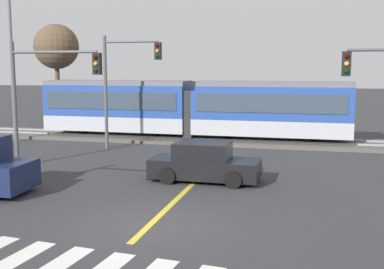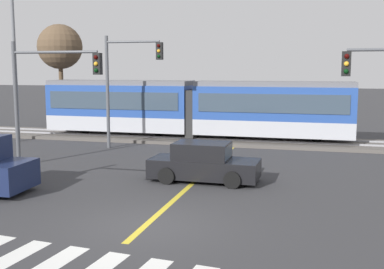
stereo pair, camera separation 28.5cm
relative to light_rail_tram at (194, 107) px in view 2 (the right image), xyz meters
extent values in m
plane|color=#333335|center=(2.74, -15.82, -2.05)|extent=(200.00, 200.00, 0.00)
cube|color=#56514C|center=(2.74, 0.01, -1.96)|extent=(120.00, 4.00, 0.18)
cube|color=#939399|center=(2.74, -0.71, -1.82)|extent=(120.00, 0.08, 0.10)
cube|color=#939399|center=(2.74, 0.73, -1.82)|extent=(120.00, 0.08, 0.10)
cube|color=#B7BAC1|center=(-4.75, 0.01, -1.07)|extent=(9.00, 2.60, 0.90)
cube|color=#284C9E|center=(-4.75, 0.01, 0.33)|extent=(9.00, 2.60, 1.90)
cube|color=#384756|center=(-4.75, -1.31, 0.38)|extent=(8.28, 0.04, 1.04)
cube|color=slate|center=(-4.75, 0.01, 1.42)|extent=(9.00, 2.39, 0.28)
cylinder|color=black|center=(-2.28, 0.01, -1.52)|extent=(0.70, 0.20, 0.70)
cylinder|color=black|center=(-7.22, 0.01, -1.52)|extent=(0.70, 0.20, 0.70)
cube|color=#B7BAC1|center=(4.75, 0.01, -1.07)|extent=(9.00, 2.60, 0.90)
cube|color=#284C9E|center=(4.75, 0.01, 0.33)|extent=(9.00, 2.60, 1.90)
cube|color=#384756|center=(4.75, -1.31, 0.38)|extent=(8.28, 0.04, 1.04)
cube|color=slate|center=(4.75, 0.01, 1.42)|extent=(9.00, 2.39, 0.28)
cylinder|color=black|center=(7.22, 0.01, -1.52)|extent=(0.70, 0.20, 0.70)
cylinder|color=black|center=(2.27, 0.01, -1.52)|extent=(0.70, 0.20, 0.70)
cube|color=#2D2D2D|center=(0.00, 0.01, -0.37)|extent=(0.50, 2.34, 2.80)
cube|color=silver|center=(0.55, -19.06, -2.04)|extent=(0.83, 2.84, 0.01)
cube|color=silver|center=(1.65, -19.16, -2.04)|extent=(0.83, 2.84, 0.01)
cube|color=gold|center=(2.74, -9.63, -2.05)|extent=(0.20, 15.27, 0.01)
cube|color=black|center=(3.09, -10.19, -1.53)|extent=(4.22, 1.75, 0.72)
cube|color=black|center=(2.99, -10.19, -0.85)|extent=(2.12, 1.54, 0.64)
cube|color=#384756|center=(3.99, -10.20, -0.85)|extent=(0.12, 1.43, 0.52)
cube|color=#384756|center=(3.00, -9.41, -0.85)|extent=(1.79, 0.06, 0.48)
cylinder|color=black|center=(4.36, -9.35, -1.73)|extent=(0.64, 0.23, 0.64)
cylinder|color=black|center=(4.34, -11.05, -1.73)|extent=(0.64, 0.23, 0.64)
cylinder|color=black|center=(1.84, -9.32, -1.73)|extent=(0.64, 0.23, 0.64)
cylinder|color=black|center=(1.82, -11.02, -1.73)|extent=(0.64, 0.23, 0.64)
cylinder|color=black|center=(-3.52, -12.90, -1.65)|extent=(0.81, 0.31, 0.80)
cylinder|color=#515459|center=(-3.85, -3.84, 0.99)|extent=(0.18, 0.18, 6.08)
cylinder|color=#515459|center=(-2.35, -3.84, 3.69)|extent=(3.00, 0.12, 0.12)
cube|color=black|center=(-0.85, -3.84, 3.19)|extent=(0.32, 0.28, 0.90)
sphere|color=#360605|center=(-0.85, -3.99, 3.46)|extent=(0.18, 0.18, 0.18)
sphere|color=#F7AA26|center=(-0.85, -3.99, 3.19)|extent=(0.18, 0.18, 0.18)
sphere|color=black|center=(-0.85, -3.99, 2.92)|extent=(0.18, 0.18, 0.18)
cube|color=black|center=(8.20, -9.40, 2.46)|extent=(0.32, 0.28, 0.90)
sphere|color=#360605|center=(8.20, -9.55, 2.73)|extent=(0.18, 0.18, 0.18)
sphere|color=#F7AA26|center=(8.20, -9.55, 2.46)|extent=(0.18, 0.18, 0.18)
sphere|color=black|center=(8.20, -9.55, 2.19)|extent=(0.18, 0.18, 0.18)
cylinder|color=#515459|center=(-5.71, -9.36, 0.71)|extent=(0.18, 0.18, 5.51)
cylinder|color=#515459|center=(-3.71, -9.36, 2.98)|extent=(4.00, 0.12, 0.12)
cube|color=black|center=(-1.71, -9.36, 2.48)|extent=(0.32, 0.28, 0.90)
sphere|color=#360605|center=(-1.71, -9.51, 2.75)|extent=(0.18, 0.18, 0.18)
sphere|color=#F7AA26|center=(-1.71, -9.51, 2.48)|extent=(0.18, 0.18, 0.18)
sphere|color=black|center=(-1.71, -9.51, 2.21)|extent=(0.18, 0.18, 0.18)
cylinder|color=slate|center=(-10.17, -2.93, 2.76)|extent=(0.20, 0.20, 9.61)
cylinder|color=brown|center=(-11.14, 3.94, 0.59)|extent=(0.32, 0.32, 5.27)
sphere|color=brown|center=(-11.14, 3.94, 3.87)|extent=(3.24, 3.24, 3.24)
camera|label=1|loc=(7.04, -28.02, 2.28)|focal=45.00mm
camera|label=2|loc=(7.32, -27.95, 2.28)|focal=45.00mm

